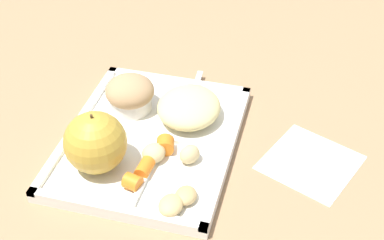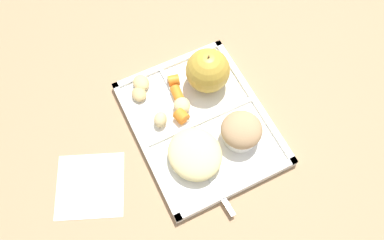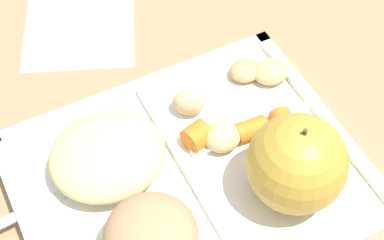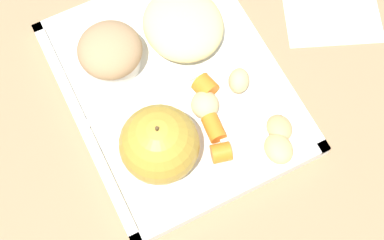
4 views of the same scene
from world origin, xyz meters
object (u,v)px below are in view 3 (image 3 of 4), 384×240
at_px(bran_muffin, 151,239).
at_px(plastic_fork, 70,191).
at_px(lunch_tray, 190,180).
at_px(green_apple, 297,164).

distance_m(bran_muffin, plastic_fork, 0.10).
bearing_deg(bran_muffin, lunch_tray, -139.23).
distance_m(lunch_tray, plastic_fork, 0.11).
bearing_deg(plastic_fork, green_apple, 153.62).
relative_size(lunch_tray, green_apple, 3.33).
distance_m(green_apple, bran_muffin, 0.14).
relative_size(lunch_tray, bran_muffin, 4.00).
xyz_separation_m(lunch_tray, plastic_fork, (0.11, -0.04, 0.01)).
distance_m(green_apple, plastic_fork, 0.21).
bearing_deg(green_apple, plastic_fork, -26.38).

